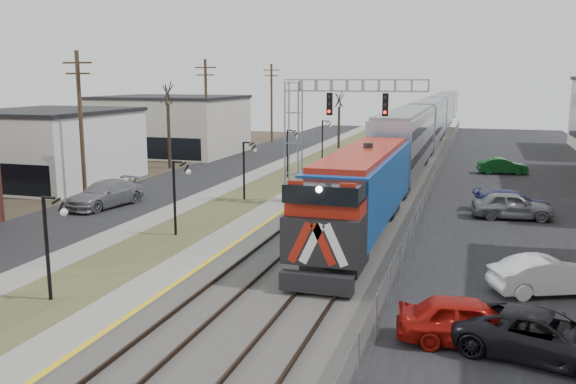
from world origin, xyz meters
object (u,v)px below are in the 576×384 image
at_px(signal_gantry, 319,120).
at_px(train, 431,122).
at_px(car_lot_a, 469,322).
at_px(car_lot_b, 548,277).

bearing_deg(signal_gantry, train, 83.71).
height_order(signal_gantry, car_lot_a, signal_gantry).
relative_size(signal_gantry, car_lot_a, 2.04).
xyz_separation_m(train, car_lot_b, (8.32, -52.62, -2.22)).
distance_m(signal_gantry, car_lot_b, 19.31).
relative_size(car_lot_a, car_lot_b, 1.01).
bearing_deg(signal_gantry, car_lot_a, -63.25).
bearing_deg(car_lot_a, train, -1.91).
bearing_deg(train, car_lot_b, -81.01).
bearing_deg(signal_gantry, car_lot_b, -47.59).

